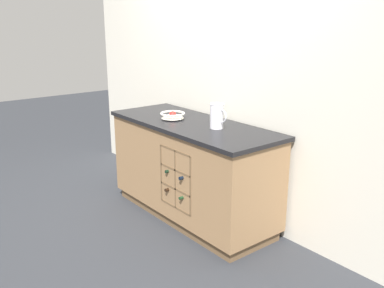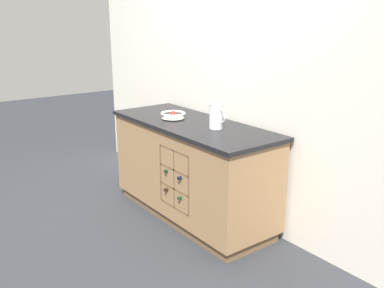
# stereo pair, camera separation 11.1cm
# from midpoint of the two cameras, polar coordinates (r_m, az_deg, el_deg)

# --- Properties ---
(ground_plane) EXTENTS (14.00, 14.00, 0.00)m
(ground_plane) POSITION_cam_midpoint_polar(r_m,az_deg,el_deg) (4.01, 0.80, -9.52)
(ground_plane) COLOR #2D3035
(back_wall) EXTENTS (4.40, 0.06, 2.55)m
(back_wall) POSITION_cam_midpoint_polar(r_m,az_deg,el_deg) (3.88, 5.39, 9.25)
(back_wall) COLOR silver
(back_wall) RESTS_ON ground_plane
(kitchen_island) EXTENTS (1.71, 0.67, 0.89)m
(kitchen_island) POSITION_cam_midpoint_polar(r_m,az_deg,el_deg) (3.83, 0.82, -3.48)
(kitchen_island) COLOR brown
(kitchen_island) RESTS_ON ground_plane
(fruit_bowl) EXTENTS (0.22, 0.22, 0.07)m
(fruit_bowl) POSITION_cam_midpoint_polar(r_m,az_deg,el_deg) (3.84, -1.71, 3.93)
(fruit_bowl) COLOR silver
(fruit_bowl) RESTS_ON kitchen_island
(white_pitcher) EXTENTS (0.17, 0.11, 0.21)m
(white_pitcher) POSITION_cam_midpoint_polar(r_m,az_deg,el_deg) (3.49, 4.16, 3.79)
(white_pitcher) COLOR white
(white_pitcher) RESTS_ON kitchen_island
(ceramic_mug) EXTENTS (0.12, 0.08, 0.08)m
(ceramic_mug) POSITION_cam_midpoint_polar(r_m,az_deg,el_deg) (3.78, 3.93, 3.70)
(ceramic_mug) COLOR white
(ceramic_mug) RESTS_ON kitchen_island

